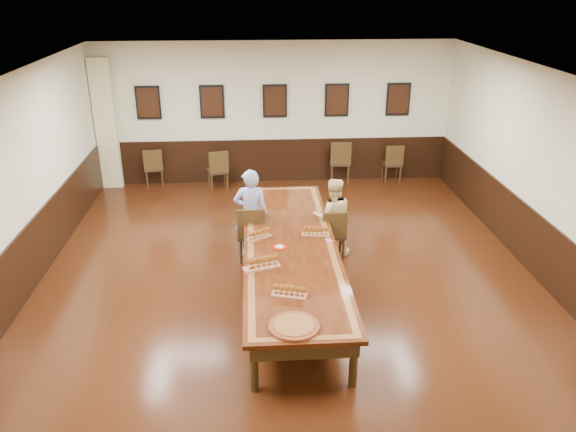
{
  "coord_description": "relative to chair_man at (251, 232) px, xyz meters",
  "views": [
    {
      "loc": [
        -0.54,
        -7.59,
        4.49
      ],
      "look_at": [
        0.0,
        0.5,
        1.0
      ],
      "focal_mm": 35.0,
      "sensor_mm": 36.0,
      "label": 1
    }
  ],
  "objects": [
    {
      "name": "spare_chair_b",
      "position": [
        -0.74,
        3.48,
        -0.03
      ],
      "size": [
        0.53,
        0.56,
        0.93
      ],
      "primitive_type": null,
      "rotation": [
        0.0,
        0.0,
        3.38
      ],
      "color": "black",
      "rests_on": "floor"
    },
    {
      "name": "floor",
      "position": [
        0.59,
        -1.03,
        -0.5
      ],
      "size": [
        8.0,
        10.0,
        0.02
      ],
      "primitive_type": "cube",
      "color": "black",
      "rests_on": "ground"
    },
    {
      "name": "spare_chair_a",
      "position": [
        -2.21,
        3.8,
        -0.04
      ],
      "size": [
        0.49,
        0.52,
        0.9
      ],
      "primitive_type": null,
      "rotation": [
        0.0,
        0.0,
        3.3
      ],
      "color": "black",
      "rests_on": "floor"
    },
    {
      "name": "person_woman",
      "position": [
        1.39,
        0.1,
        0.2
      ],
      "size": [
        0.69,
        0.54,
        1.38
      ],
      "primitive_type": "imported",
      "rotation": [
        0.0,
        0.0,
        3.15
      ],
      "color": "beige",
      "rests_on": "floor"
    },
    {
      "name": "ceiling",
      "position": [
        0.59,
        -1.03,
        2.72
      ],
      "size": [
        8.0,
        10.0,
        0.02
      ],
      "primitive_type": "cube",
      "color": "white",
      "rests_on": "floor"
    },
    {
      "name": "spare_chair_c",
      "position": [
        2.08,
        3.8,
        0.01
      ],
      "size": [
        0.48,
        0.52,
        1.0
      ],
      "primitive_type": null,
      "rotation": [
        0.0,
        0.0,
        3.12
      ],
      "color": "black",
      "rests_on": "floor"
    },
    {
      "name": "flight_c",
      "position": [
        0.14,
        -1.77,
        0.35
      ],
      "size": [
        0.54,
        0.31,
        0.19
      ],
      "color": "#995A40",
      "rests_on": "conference_table"
    },
    {
      "name": "chair_man",
      "position": [
        0.0,
        0.0,
        0.0
      ],
      "size": [
        0.46,
        0.5,
        0.98
      ],
      "primitive_type": null,
      "rotation": [
        0.0,
        0.0,
        3.15
      ],
      "color": "black",
      "rests_on": "floor"
    },
    {
      "name": "flight_a",
      "position": [
        0.13,
        -0.81,
        0.33
      ],
      "size": [
        0.41,
        0.32,
        0.15
      ],
      "color": "#995A40",
      "rests_on": "conference_table"
    },
    {
      "name": "wainscoting",
      "position": [
        0.59,
        -1.03,
        0.01
      ],
      "size": [
        8.0,
        10.0,
        1.0
      ],
      "color": "black",
      "rests_on": "floor"
    },
    {
      "name": "flight_d",
      "position": [
        0.47,
        -2.53,
        0.34
      ],
      "size": [
        0.47,
        0.25,
        0.17
      ],
      "color": "#995A40",
      "rests_on": "conference_table"
    },
    {
      "name": "red_plate_grp",
      "position": [
        0.42,
        -1.15,
        0.27
      ],
      "size": [
        0.21,
        0.21,
        0.03
      ],
      "color": "#AE190B",
      "rests_on": "conference_table"
    },
    {
      "name": "pink_phone",
      "position": [
        1.19,
        -0.96,
        0.26
      ],
      "size": [
        0.13,
        0.15,
        0.01
      ],
      "primitive_type": "cube",
      "rotation": [
        0.0,
        0.0,
        0.67
      ],
      "color": "#DB49A8",
      "rests_on": "conference_table"
    },
    {
      "name": "wall_right",
      "position": [
        4.6,
        -1.03,
        1.11
      ],
      "size": [
        0.02,
        10.0,
        3.2
      ],
      "primitive_type": "cube",
      "color": "beige",
      "rests_on": "floor"
    },
    {
      "name": "curtain",
      "position": [
        -3.16,
        3.79,
        0.96
      ],
      "size": [
        0.45,
        0.18,
        2.9
      ],
      "primitive_type": "cube",
      "color": "beige",
      "rests_on": "floor"
    },
    {
      "name": "conference_table",
      "position": [
        0.59,
        -1.03,
        0.12
      ],
      "size": [
        1.4,
        5.0,
        0.76
      ],
      "color": "black",
      "rests_on": "floor"
    },
    {
      "name": "flight_b",
      "position": [
        1.0,
        -0.76,
        0.33
      ],
      "size": [
        0.44,
        0.19,
        0.16
      ],
      "color": "#995A40",
      "rests_on": "conference_table"
    },
    {
      "name": "carved_platter",
      "position": [
        0.48,
        -3.22,
        0.28
      ],
      "size": [
        0.65,
        0.65,
        0.05
      ],
      "color": "#5F2413",
      "rests_on": "conference_table"
    },
    {
      "name": "spare_chair_d",
      "position": [
        3.32,
        3.76,
        -0.04
      ],
      "size": [
        0.42,
        0.46,
        0.9
      ],
      "primitive_type": null,
      "rotation": [
        0.0,
        0.0,
        3.14
      ],
      "color": "black",
      "rests_on": "floor"
    },
    {
      "name": "wall_back",
      "position": [
        0.59,
        3.98,
        1.11
      ],
      "size": [
        8.0,
        0.02,
        3.2
      ],
      "primitive_type": "cube",
      "color": "beige",
      "rests_on": "floor"
    },
    {
      "name": "chair_woman",
      "position": [
        1.39,
        0.0,
        -0.05
      ],
      "size": [
        0.42,
        0.45,
        0.88
      ],
      "primitive_type": null,
      "rotation": [
        0.0,
        0.0,
        3.15
      ],
      "color": "black",
      "rests_on": "floor"
    },
    {
      "name": "wall_left",
      "position": [
        -3.42,
        -1.03,
        1.11
      ],
      "size": [
        0.02,
        10.0,
        3.2
      ],
      "primitive_type": "cube",
      "color": "beige",
      "rests_on": "floor"
    },
    {
      "name": "posters",
      "position": [
        0.59,
        3.9,
        1.41
      ],
      "size": [
        6.14,
        0.04,
        0.74
      ],
      "color": "black",
      "rests_on": "wall_back"
    },
    {
      "name": "person_man",
      "position": [
        -0.0,
        0.1,
        0.29
      ],
      "size": [
        0.58,
        0.38,
        1.57
      ],
      "primitive_type": "imported",
      "rotation": [
        0.0,
        0.0,
        3.15
      ],
      "color": "#4A64BA",
      "rests_on": "floor"
    }
  ]
}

